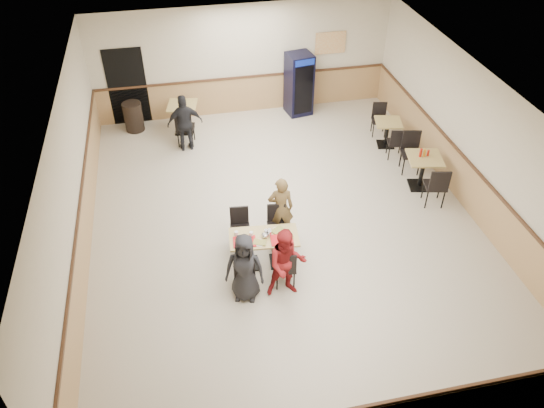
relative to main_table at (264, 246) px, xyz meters
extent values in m
plane|color=beige|center=(0.66, 1.13, -0.46)|extent=(10.00, 10.00, 0.00)
plane|color=silver|center=(0.66, 1.13, 2.54)|extent=(10.00, 10.00, 0.00)
plane|color=beige|center=(0.66, 6.13, 1.04)|extent=(8.00, 0.00, 8.00)
plane|color=beige|center=(0.66, -3.87, 1.04)|extent=(8.00, 0.00, 8.00)
plane|color=beige|center=(-3.34, 1.13, 1.04)|extent=(0.00, 10.00, 10.00)
plane|color=beige|center=(4.66, 1.13, 1.04)|extent=(0.00, 10.00, 10.00)
cube|color=tan|center=(0.66, 6.11, 0.04)|extent=(7.98, 0.03, 1.00)
cube|color=tan|center=(4.64, 1.13, 0.04)|extent=(0.03, 9.98, 1.00)
cube|color=#472B19|center=(0.66, 6.10, 0.57)|extent=(7.98, 0.04, 0.06)
cube|color=black|center=(-2.44, 6.11, 0.59)|extent=(1.00, 0.02, 2.10)
cube|color=orange|center=(3.06, 6.09, 1.34)|extent=(0.85, 0.02, 0.60)
cube|color=black|center=(-0.32, 0.03, -0.44)|extent=(0.45, 0.45, 0.04)
cylinder|color=black|center=(-0.32, 0.03, -0.11)|extent=(0.08, 0.08, 0.63)
cube|color=tan|center=(-0.32, 0.03, 0.21)|extent=(0.70, 0.70, 0.04)
cube|color=black|center=(0.32, -0.03, -0.44)|extent=(0.45, 0.45, 0.04)
cylinder|color=black|center=(0.32, -0.03, -0.11)|extent=(0.08, 0.08, 0.63)
cube|color=tan|center=(0.32, -0.03, 0.21)|extent=(0.70, 0.70, 0.04)
imported|color=black|center=(-0.49, -0.74, 0.24)|extent=(0.79, 0.63, 1.40)
imported|color=maroon|center=(0.25, -0.81, 0.26)|extent=(0.74, 0.59, 1.44)
imported|color=brown|center=(0.49, 0.74, 0.25)|extent=(0.55, 0.39, 1.41)
imported|color=black|center=(-1.10, 4.44, 0.28)|extent=(0.89, 0.41, 1.48)
cube|color=red|center=(0.31, -0.17, 0.24)|extent=(0.44, 0.34, 0.02)
cube|color=red|center=(-0.38, -0.07, 0.24)|extent=(0.44, 0.34, 0.02)
cylinder|color=white|center=(-0.11, -0.16, 0.23)|extent=(0.21, 0.21, 0.01)
cube|color=gold|center=(-0.11, -0.16, 0.25)|extent=(0.28, 0.23, 0.02)
cylinder|color=white|center=(0.40, -0.13, 0.23)|extent=(0.21, 0.21, 0.01)
cube|color=gold|center=(0.40, -0.13, 0.25)|extent=(0.29, 0.26, 0.02)
cylinder|color=white|center=(0.29, 0.11, 0.23)|extent=(0.21, 0.21, 0.01)
cube|color=gold|center=(0.29, 0.11, 0.25)|extent=(0.29, 0.25, 0.02)
cylinder|color=white|center=(-0.42, -0.07, 0.23)|extent=(0.21, 0.21, 0.01)
cube|color=gold|center=(-0.42, -0.07, 0.25)|extent=(0.27, 0.21, 0.02)
cylinder|color=silver|center=(-0.22, 0.07, 0.28)|extent=(0.07, 0.07, 0.09)
cylinder|color=silver|center=(-0.48, -0.19, 0.28)|extent=(0.07, 0.07, 0.09)
cylinder|color=silver|center=(-0.49, 0.14, 0.28)|extent=(0.07, 0.07, 0.09)
cylinder|color=silver|center=(-0.30, -0.23, 0.28)|extent=(0.07, 0.07, 0.09)
cylinder|color=silver|center=(0.05, 0.04, 0.29)|extent=(0.07, 0.07, 0.12)
cylinder|color=silver|center=(0.11, -0.01, 0.29)|extent=(0.07, 0.07, 0.12)
cylinder|color=silver|center=(0.12, 0.05, 0.29)|extent=(0.07, 0.07, 0.12)
ellipsoid|color=silver|center=(0.02, -0.02, 0.28)|extent=(0.14, 0.14, 0.10)
cube|color=black|center=(3.99, 1.72, -0.44)|extent=(0.57, 0.57, 0.04)
cylinder|color=black|center=(3.99, 1.72, -0.06)|extent=(0.10, 0.10, 0.72)
cube|color=tan|center=(3.99, 1.72, 0.32)|extent=(0.88, 0.88, 0.04)
cube|color=black|center=(3.88, 3.56, -0.44)|extent=(0.49, 0.49, 0.04)
cylinder|color=black|center=(3.88, 3.56, -0.11)|extent=(0.08, 0.08, 0.62)
cube|color=tan|center=(3.88, 3.56, 0.21)|extent=(0.77, 0.77, 0.04)
cylinder|color=#AC190C|center=(3.89, 1.77, 0.44)|extent=(0.06, 0.06, 0.20)
cylinder|color=#B97B18|center=(3.98, 1.77, 0.42)|extent=(0.06, 0.06, 0.17)
cylinder|color=#AC190C|center=(4.07, 1.77, 0.41)|extent=(0.05, 0.05, 0.14)
cube|color=black|center=(-1.10, 5.33, -0.44)|extent=(0.56, 0.56, 0.04)
cylinder|color=black|center=(-1.10, 5.33, -0.06)|extent=(0.09, 0.09, 0.71)
cube|color=tan|center=(-1.10, 5.33, 0.31)|extent=(0.86, 0.86, 0.04)
cube|color=black|center=(2.11, 5.73, 0.40)|extent=(0.75, 0.73, 1.71)
cube|color=black|center=(2.17, 5.41, 0.35)|extent=(0.52, 0.11, 1.35)
cube|color=navy|center=(2.17, 5.40, 1.15)|extent=(0.54, 0.11, 0.16)
cylinder|color=black|center=(-2.40, 5.68, -0.07)|extent=(0.50, 0.50, 0.78)
camera|label=1|loc=(-1.36, -7.21, 6.83)|focal=35.00mm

